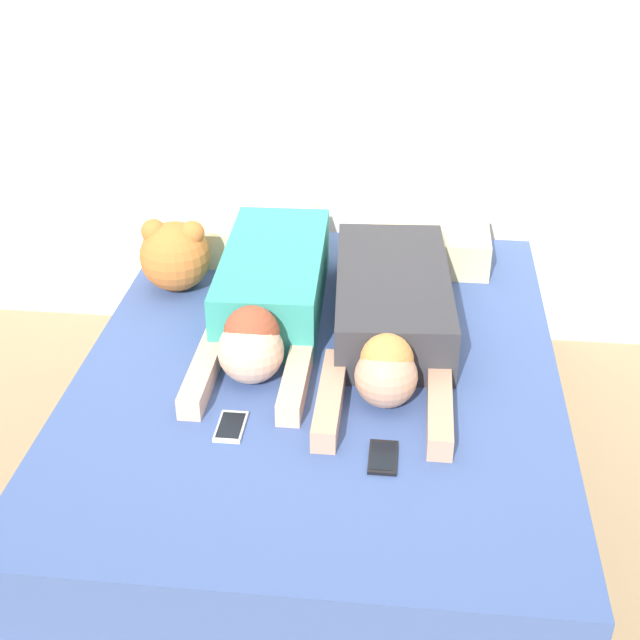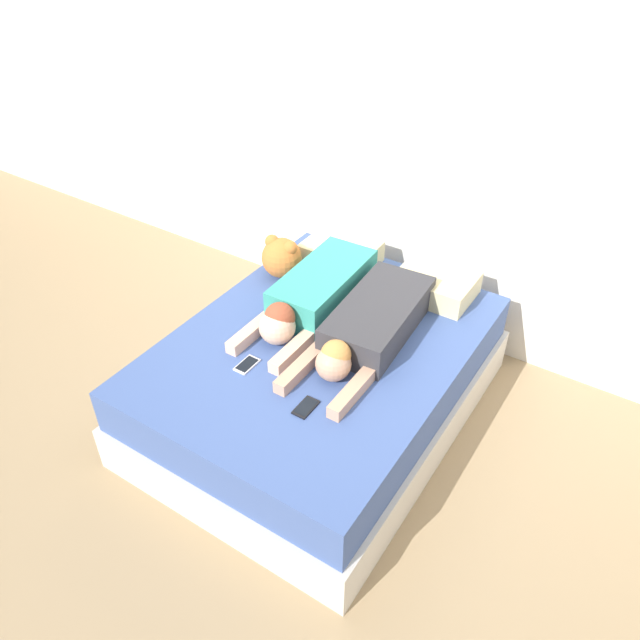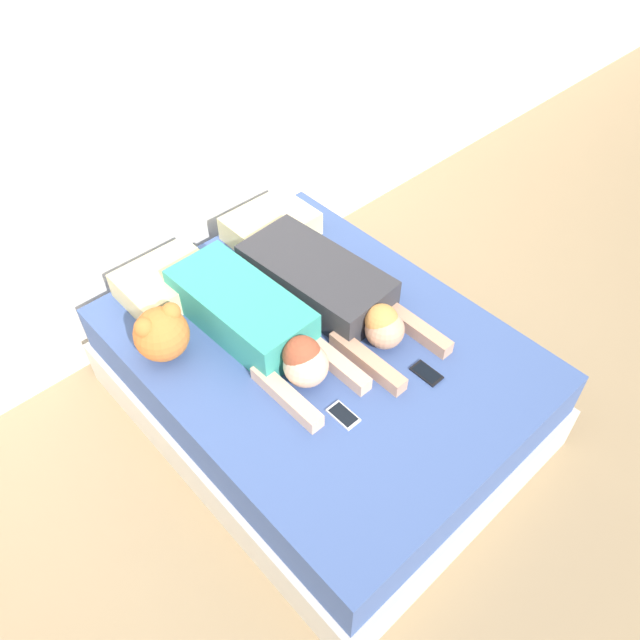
{
  "view_description": "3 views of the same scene",
  "coord_description": "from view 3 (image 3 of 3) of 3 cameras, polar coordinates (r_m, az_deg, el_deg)",
  "views": [
    {
      "loc": [
        0.25,
        -2.37,
        2.09
      ],
      "look_at": [
        0.0,
        0.0,
        0.7
      ],
      "focal_mm": 50.0,
      "sensor_mm": 36.0,
      "label": 1
    },
    {
      "loc": [
        1.46,
        -2.24,
        2.73
      ],
      "look_at": [
        0.0,
        0.0,
        0.7
      ],
      "focal_mm": 35.0,
      "sensor_mm": 36.0,
      "label": 2
    },
    {
      "loc": [
        -1.33,
        -1.44,
        2.75
      ],
      "look_at": [
        0.0,
        0.0,
        0.7
      ],
      "focal_mm": 35.0,
      "sensor_mm": 36.0,
      "label": 3
    }
  ],
  "objects": [
    {
      "name": "ground_plane",
      "position": [
        3.38,
        -0.0,
        -8.18
      ],
      "size": [
        12.0,
        12.0,
        0.0
      ],
      "primitive_type": "plane",
      "color": "#9E8460"
    },
    {
      "name": "wall_back",
      "position": [
        3.26,
        -14.7,
        18.46
      ],
      "size": [
        12.0,
        0.06,
        2.6
      ],
      "color": "white",
      "rests_on": "ground_plane"
    },
    {
      "name": "bed",
      "position": [
        3.16,
        -0.0,
        -5.36
      ],
      "size": [
        1.56,
        2.01,
        0.55
      ],
      "color": "beige",
      "rests_on": "ground_plane"
    },
    {
      "name": "pillow_head_left",
      "position": [
        3.23,
        -13.78,
        3.34
      ],
      "size": [
        0.46,
        0.36,
        0.14
      ],
      "color": "beige",
      "rests_on": "bed"
    },
    {
      "name": "pillow_head_right",
      "position": [
        3.49,
        -4.53,
        8.54
      ],
      "size": [
        0.46,
        0.36,
        0.14
      ],
      "color": "beige",
      "rests_on": "bed"
    },
    {
      "name": "person_left",
      "position": [
        2.91,
        -5.88,
        -0.16
      ],
      "size": [
        0.36,
        1.08,
        0.23
      ],
      "color": "teal",
      "rests_on": "bed"
    },
    {
      "name": "person_right",
      "position": [
        3.07,
        0.85,
        2.9
      ],
      "size": [
        0.42,
        1.14,
        0.21
      ],
      "color": "#333338",
      "rests_on": "bed"
    },
    {
      "name": "cell_phone_left",
      "position": [
        2.69,
        2.14,
        -8.7
      ],
      "size": [
        0.08,
        0.14,
        0.01
      ],
      "color": "silver",
      "rests_on": "bed"
    },
    {
      "name": "cell_phone_right",
      "position": [
        2.86,
        9.71,
        -4.81
      ],
      "size": [
        0.08,
        0.14,
        0.01
      ],
      "color": "black",
      "rests_on": "bed"
    },
    {
      "name": "plush_toy",
      "position": [
        2.9,
        -14.31,
        -1.17
      ],
      "size": [
        0.25,
        0.25,
        0.27
      ],
      "color": "orange",
      "rests_on": "bed"
    }
  ]
}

